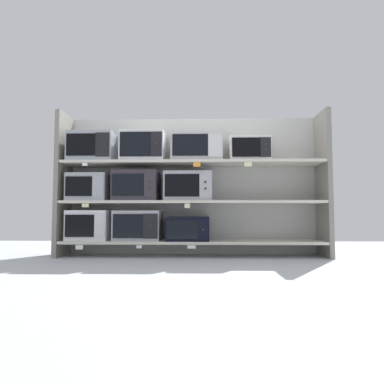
% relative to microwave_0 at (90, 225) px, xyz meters
% --- Properties ---
extents(ground, '(6.86, 6.00, 0.02)m').
position_rel_microwave_0_xyz_m(ground, '(1.14, -1.00, -0.35)').
color(ground, '#B2B7BC').
extents(back_panel, '(3.06, 0.04, 1.61)m').
position_rel_microwave_0_xyz_m(back_panel, '(1.14, 0.23, 0.46)').
color(back_panel, '#B2B2AD').
rests_on(back_panel, ground).
extents(upright_left, '(0.05, 0.41, 1.61)m').
position_rel_microwave_0_xyz_m(upright_left, '(-0.32, 0.00, 0.46)').
color(upright_left, gray).
rests_on(upright_left, ground).
extents(upright_right, '(0.05, 0.41, 1.61)m').
position_rel_microwave_0_xyz_m(upright_right, '(2.60, 0.00, 0.46)').
color(upright_right, gray).
rests_on(upright_right, ground).
extents(shelf_0, '(2.86, 0.41, 0.03)m').
position_rel_microwave_0_xyz_m(shelf_0, '(1.14, 0.00, -0.18)').
color(shelf_0, beige).
rests_on(shelf_0, ground).
extents(microwave_0, '(0.45, 0.37, 0.33)m').
position_rel_microwave_0_xyz_m(microwave_0, '(0.00, 0.00, 0.00)').
color(microwave_0, silver).
rests_on(microwave_0, shelf_0).
extents(microwave_1, '(0.51, 0.42, 0.33)m').
position_rel_microwave_0_xyz_m(microwave_1, '(0.55, -0.00, -0.00)').
color(microwave_1, '#9F9DA5').
rests_on(microwave_1, shelf_0).
extents(microwave_2, '(0.47, 0.43, 0.26)m').
position_rel_microwave_0_xyz_m(microwave_2, '(1.10, -0.00, -0.04)').
color(microwave_2, black).
rests_on(microwave_2, shelf_0).
extents(price_tag_0, '(0.08, 0.00, 0.05)m').
position_rel_microwave_0_xyz_m(price_tag_0, '(-0.04, -0.21, -0.22)').
color(price_tag_0, white).
extents(price_tag_1, '(0.06, 0.00, 0.03)m').
position_rel_microwave_0_xyz_m(price_tag_1, '(0.59, -0.21, -0.22)').
color(price_tag_1, white).
extents(price_tag_2, '(0.09, 0.00, 0.03)m').
position_rel_microwave_0_xyz_m(price_tag_2, '(1.14, -0.21, -0.22)').
color(price_tag_2, white).
extents(shelf_1, '(2.86, 0.41, 0.03)m').
position_rel_microwave_0_xyz_m(shelf_1, '(1.14, 0.00, 0.26)').
color(shelf_1, beige).
extents(microwave_3, '(0.44, 0.40, 0.30)m').
position_rel_microwave_0_xyz_m(microwave_3, '(-0.01, 0.00, 0.42)').
color(microwave_3, '#9A9FA6').
rests_on(microwave_3, shelf_1).
extents(microwave_4, '(0.49, 0.43, 0.33)m').
position_rel_microwave_0_xyz_m(microwave_4, '(0.52, -0.00, 0.44)').
color(microwave_4, '#312B32').
rests_on(microwave_4, shelf_1).
extents(microwave_5, '(0.53, 0.36, 0.32)m').
position_rel_microwave_0_xyz_m(microwave_5, '(1.10, -0.00, 0.43)').
color(microwave_5, '#A4A4AA').
rests_on(microwave_5, shelf_1).
extents(price_tag_3, '(0.08, 0.00, 0.04)m').
position_rel_microwave_0_xyz_m(price_tag_3, '(0.02, -0.21, 0.22)').
color(price_tag_3, beige).
extents(price_tag_4, '(0.06, 0.00, 0.05)m').
position_rel_microwave_0_xyz_m(price_tag_4, '(1.10, -0.21, 0.21)').
color(price_tag_4, beige).
extents(shelf_2, '(2.86, 0.41, 0.03)m').
position_rel_microwave_0_xyz_m(shelf_2, '(1.14, 0.00, 0.69)').
color(shelf_2, beige).
extents(microwave_6, '(0.50, 0.42, 0.33)m').
position_rel_microwave_0_xyz_m(microwave_6, '(0.02, -0.00, 0.87)').
color(microwave_6, '#969CA7').
rests_on(microwave_6, shelf_2).
extents(microwave_7, '(0.48, 0.39, 0.34)m').
position_rel_microwave_0_xyz_m(microwave_7, '(0.59, -0.00, 0.88)').
color(microwave_7, silver).
rests_on(microwave_7, shelf_2).
extents(microwave_8, '(0.57, 0.36, 0.32)m').
position_rel_microwave_0_xyz_m(microwave_8, '(1.20, -0.00, 0.87)').
color(microwave_8, '#BBBABB').
rests_on(microwave_8, shelf_2).
extents(microwave_9, '(0.44, 0.34, 0.27)m').
position_rel_microwave_0_xyz_m(microwave_9, '(1.78, -0.00, 0.84)').
color(microwave_9, white).
rests_on(microwave_9, shelf_2).
extents(price_tag_5, '(0.06, 0.00, 0.03)m').
position_rel_microwave_0_xyz_m(price_tag_5, '(0.00, -0.21, 0.66)').
color(price_tag_5, white).
extents(price_tag_6, '(0.08, 0.00, 0.05)m').
position_rel_microwave_0_xyz_m(price_tag_6, '(1.20, -0.21, 0.65)').
color(price_tag_6, orange).
extents(price_tag_7, '(0.08, 0.00, 0.05)m').
position_rel_microwave_0_xyz_m(price_tag_7, '(1.74, -0.21, 0.65)').
color(price_tag_7, beige).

